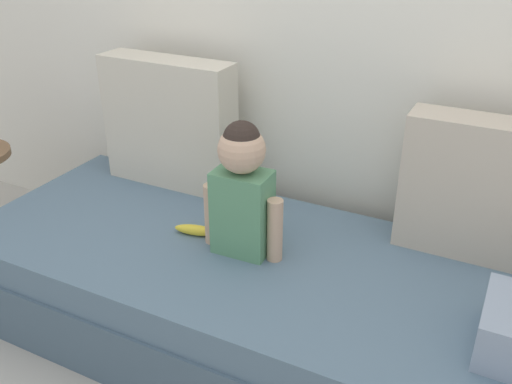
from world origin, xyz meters
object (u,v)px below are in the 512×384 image
at_px(banana, 196,230).
at_px(throw_pillow_left, 169,123).
at_px(toddler, 242,188).
at_px(couch, 269,302).
at_px(throw_pillow_right, 490,192).

bearing_deg(banana, throw_pillow_left, 134.44).
height_order(throw_pillow_left, banana, throw_pillow_left).
xyz_separation_m(throw_pillow_left, toddler, (0.55, -0.36, -0.03)).
xyz_separation_m(couch, toddler, (-0.11, -0.00, 0.46)).
bearing_deg(couch, throw_pillow_left, 151.23).
relative_size(couch, throw_pillow_right, 4.03).
xyz_separation_m(throw_pillow_right, banana, (-0.98, -0.35, -0.23)).
xyz_separation_m(throw_pillow_left, throw_pillow_right, (1.32, 0.00, -0.03)).
height_order(throw_pillow_left, throw_pillow_right, throw_pillow_left).
bearing_deg(throw_pillow_right, couch, -151.23).
bearing_deg(throw_pillow_left, toddler, -33.29).
relative_size(couch, toddler, 4.83).
bearing_deg(couch, toddler, -179.76).
xyz_separation_m(throw_pillow_left, banana, (0.34, -0.35, -0.26)).
distance_m(throw_pillow_right, banana, 1.06).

